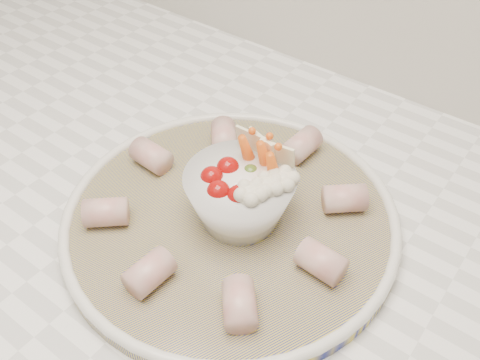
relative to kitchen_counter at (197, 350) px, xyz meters
The scene contains 4 objects.
kitchen_counter is the anchor object (origin of this frame).
serving_platter 0.49m from the kitchen_counter, 19.15° to the right, with size 0.48×0.48×0.02m.
veggie_bowl 0.53m from the kitchen_counter, 15.74° to the right, with size 0.12×0.12×0.09m.
cured_meat_rolls 0.50m from the kitchen_counter, 19.02° to the right, with size 0.29×0.29×0.03m.
Camera 1 is at (0.36, 1.10, 1.36)m, focal length 40.00 mm.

